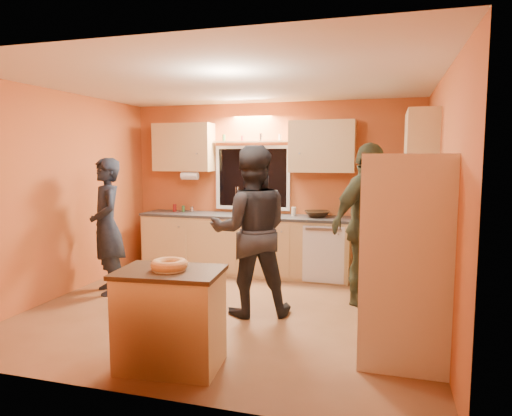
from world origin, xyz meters
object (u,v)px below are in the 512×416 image
(refrigerator, at_px, (404,259))
(island, at_px, (170,318))
(person_left, at_px, (107,226))
(person_right, at_px, (366,225))
(person_center, at_px, (251,231))

(refrigerator, bearing_deg, island, -159.80)
(refrigerator, relative_size, person_left, 1.02)
(refrigerator, xyz_separation_m, person_right, (-0.39, 1.46, 0.07))
(person_left, bearing_deg, person_right, 53.90)
(person_center, bearing_deg, person_left, -27.58)
(island, relative_size, person_right, 0.47)
(person_center, bearing_deg, island, 59.14)
(person_right, bearing_deg, person_left, 131.88)
(refrigerator, bearing_deg, person_center, 154.52)
(person_left, height_order, person_right, person_right)
(person_center, bearing_deg, person_right, -170.87)
(refrigerator, xyz_separation_m, person_left, (-3.64, 1.02, -0.02))
(person_left, xyz_separation_m, person_right, (3.25, 0.44, 0.09))
(refrigerator, relative_size, person_center, 0.95)
(refrigerator, distance_m, person_left, 3.78)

